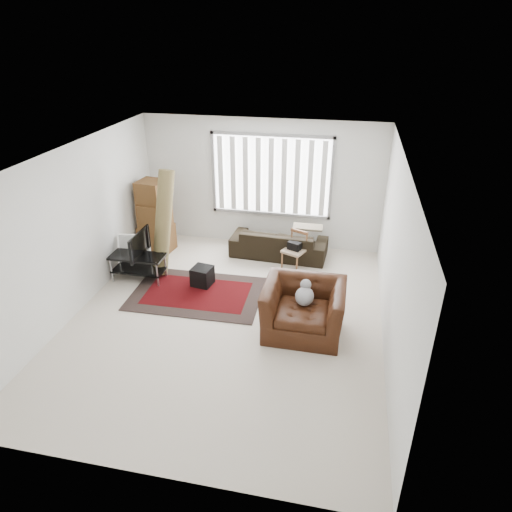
{
  "coord_description": "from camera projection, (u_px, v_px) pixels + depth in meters",
  "views": [
    {
      "loc": [
        1.75,
        -5.99,
        4.34
      ],
      "look_at": [
        0.43,
        0.31,
        1.05
      ],
      "focal_mm": 32.0,
      "sensor_mm": 36.0,
      "label": 1
    }
  ],
  "objects": [
    {
      "name": "room",
      "position": [
        234.0,
        208.0,
        7.16
      ],
      "size": [
        6.0,
        6.02,
        2.71
      ],
      "color": "beige",
      "rests_on": "ground"
    },
    {
      "name": "persian_rug",
      "position": [
        197.0,
        293.0,
        8.2
      ],
      "size": [
        2.34,
        1.59,
        0.02
      ],
      "color": "black",
      "rests_on": "ground"
    },
    {
      "name": "tv_stand",
      "position": [
        138.0,
        262.0,
        8.51
      ],
      "size": [
        1.01,
        0.45,
        0.5
      ],
      "color": "black",
      "rests_on": "ground"
    },
    {
      "name": "tv",
      "position": [
        136.0,
        244.0,
        8.34
      ],
      "size": [
        0.11,
        0.82,
        0.47
      ],
      "primitive_type": "imported",
      "rotation": [
        0.0,
        0.0,
        1.57
      ],
      "color": "black",
      "rests_on": "tv_stand"
    },
    {
      "name": "subwoofer",
      "position": [
        202.0,
        276.0,
        8.39
      ],
      "size": [
        0.4,
        0.4,
        0.35
      ],
      "primitive_type": "cube",
      "rotation": [
        0.0,
        0.0,
        -0.17
      ],
      "color": "black",
      "rests_on": "persian_rug"
    },
    {
      "name": "moving_boxes",
      "position": [
        155.0,
        219.0,
        9.45
      ],
      "size": [
        0.69,
        0.64,
        1.54
      ],
      "color": "brown",
      "rests_on": "ground"
    },
    {
      "name": "white_flatpack",
      "position": [
        135.0,
        253.0,
        8.82
      ],
      "size": [
        0.61,
        0.3,
        0.75
      ],
      "primitive_type": "cube",
      "rotation": [
        -0.16,
        0.0,
        0.16
      ],
      "color": "silver",
      "rests_on": "ground"
    },
    {
      "name": "rolled_rug",
      "position": [
        163.0,
        223.0,
        8.58
      ],
      "size": [
        0.5,
        0.83,
        1.99
      ],
      "primitive_type": "cylinder",
      "rotation": [
        -0.25,
        0.0,
        -0.29
      ],
      "color": "brown",
      "rests_on": "ground"
    },
    {
      "name": "sofa",
      "position": [
        279.0,
        239.0,
        9.4
      ],
      "size": [
        2.0,
        0.94,
        0.76
      ],
      "primitive_type": "imported",
      "rotation": [
        0.0,
        0.0,
        3.09
      ],
      "color": "black",
      "rests_on": "ground"
    },
    {
      "name": "side_chair",
      "position": [
        295.0,
        248.0,
        8.92
      ],
      "size": [
        0.52,
        0.52,
        0.74
      ],
      "rotation": [
        0.0,
        0.0,
        -0.4
      ],
      "color": "#967D62",
      "rests_on": "ground"
    },
    {
      "name": "armchair",
      "position": [
        304.0,
        305.0,
        7.02
      ],
      "size": [
        1.25,
        1.09,
        0.92
      ],
      "rotation": [
        0.0,
        0.0,
        -0.01
      ],
      "color": "#38190B",
      "rests_on": "ground"
    }
  ]
}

